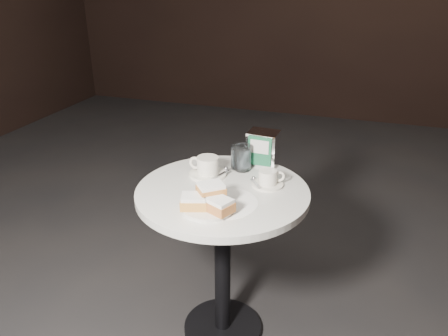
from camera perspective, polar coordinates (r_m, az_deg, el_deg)
ground at (r=2.20m, az=-0.17°, el=-20.34°), size 7.00×7.00×0.00m
cafe_table at (r=1.85m, az=-0.20°, el=-8.24°), size 0.70×0.70×0.74m
sugar_spill at (r=1.66m, az=0.04°, el=-4.50°), size 0.27×0.27×0.00m
beignet_plate at (r=1.59m, az=-2.11°, el=-4.44°), size 0.21×0.19×0.09m
coffee_cup_left at (r=1.86m, az=-2.17°, el=0.08°), size 0.17×0.17×0.08m
coffee_cup_right at (r=1.78m, az=5.77°, el=-1.44°), size 0.17×0.17×0.07m
water_glass_left at (r=1.92m, az=1.88°, el=1.39°), size 0.07×0.07×0.11m
water_glass_right at (r=1.91m, az=2.47°, el=1.33°), size 0.10×0.10×0.12m
napkin_dispenser at (r=1.96m, az=5.13°, el=2.60°), size 0.14×0.12×0.15m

